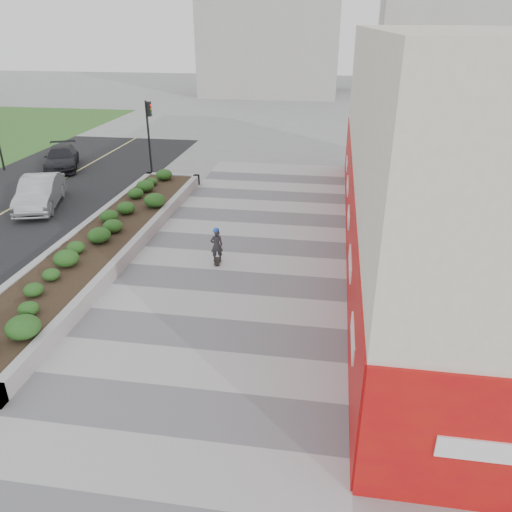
# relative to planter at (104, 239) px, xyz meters

# --- Properties ---
(ground) EXTENTS (160.00, 160.00, 0.00)m
(ground) POSITION_rel_planter_xyz_m (5.50, -7.00, -0.42)
(ground) COLOR gray
(ground) RESTS_ON ground
(walkway) EXTENTS (8.00, 36.00, 0.01)m
(walkway) POSITION_rel_planter_xyz_m (5.50, -4.00, -0.41)
(walkway) COLOR #A8A8AD
(walkway) RESTS_ON ground
(building) EXTENTS (6.04, 24.08, 8.00)m
(building) POSITION_rel_planter_xyz_m (12.48, 1.98, 3.56)
(building) COLOR silver
(building) RESTS_ON ground
(planter) EXTENTS (3.00, 18.00, 0.90)m
(planter) POSITION_rel_planter_xyz_m (0.00, 0.00, 0.00)
(planter) COLOR #9E9EA0
(planter) RESTS_ON ground
(traffic_signal_near) EXTENTS (0.33, 0.28, 4.20)m
(traffic_signal_near) POSITION_rel_planter_xyz_m (-1.73, 10.50, 2.34)
(traffic_signal_near) COLOR black
(traffic_signal_near) RESTS_ON ground
(distant_bldg_north_l) EXTENTS (16.00, 12.00, 20.00)m
(distant_bldg_north_l) POSITION_rel_planter_xyz_m (0.50, 48.00, 9.58)
(distant_bldg_north_l) COLOR #ADAAA3
(distant_bldg_north_l) RESTS_ON ground
(manhole_cover) EXTENTS (0.44, 0.44, 0.01)m
(manhole_cover) POSITION_rel_planter_xyz_m (6.00, -4.00, -0.42)
(manhole_cover) COLOR #595654
(manhole_cover) RESTS_ON ground
(skateboarder) EXTENTS (0.54, 0.74, 1.41)m
(skateboarder) POSITION_rel_planter_xyz_m (4.69, -0.60, 0.30)
(skateboarder) COLOR beige
(skateboarder) RESTS_ON ground
(car_silver) EXTENTS (2.89, 4.79, 1.49)m
(car_silver) POSITION_rel_planter_xyz_m (-5.06, 4.08, 0.33)
(car_silver) COLOR #AAADB2
(car_silver) RESTS_ON ground
(car_dark) EXTENTS (3.48, 4.84, 1.30)m
(car_dark) POSITION_rel_planter_xyz_m (-7.64, 10.88, 0.23)
(car_dark) COLOR black
(car_dark) RESTS_ON ground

